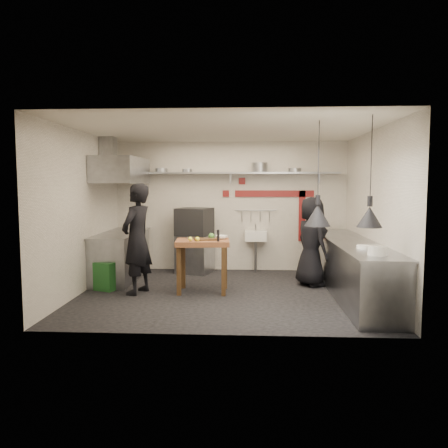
{
  "coord_description": "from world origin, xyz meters",
  "views": [
    {
      "loc": [
        0.36,
        -7.41,
        1.89
      ],
      "look_at": [
        -0.05,
        0.3,
        1.18
      ],
      "focal_mm": 35.0,
      "sensor_mm": 36.0,
      "label": 1
    }
  ],
  "objects_px": {
    "combi_oven": "(194,222)",
    "chef_right": "(312,241)",
    "chef_left": "(137,239)",
    "oven_stand": "(195,254)",
    "green_bin": "(108,276)",
    "prep_table": "(203,266)"
  },
  "relations": [
    {
      "from": "oven_stand",
      "to": "green_bin",
      "type": "height_order",
      "value": "oven_stand"
    },
    {
      "from": "chef_right",
      "to": "prep_table",
      "type": "bearing_deg",
      "value": 82.73
    },
    {
      "from": "combi_oven",
      "to": "chef_right",
      "type": "relative_size",
      "value": 0.4
    },
    {
      "from": "chef_left",
      "to": "chef_right",
      "type": "xyz_separation_m",
      "value": [
        3.08,
        0.77,
        -0.12
      ]
    },
    {
      "from": "green_bin",
      "to": "oven_stand",
      "type": "bearing_deg",
      "value": 48.61
    },
    {
      "from": "green_bin",
      "to": "prep_table",
      "type": "relative_size",
      "value": 0.54
    },
    {
      "from": "combi_oven",
      "to": "prep_table",
      "type": "bearing_deg",
      "value": -61.21
    },
    {
      "from": "oven_stand",
      "to": "green_bin",
      "type": "bearing_deg",
      "value": -114.23
    },
    {
      "from": "prep_table",
      "to": "green_bin",
      "type": "bearing_deg",
      "value": 172.63
    },
    {
      "from": "green_bin",
      "to": "chef_left",
      "type": "bearing_deg",
      "value": -22.26
    },
    {
      "from": "oven_stand",
      "to": "chef_right",
      "type": "relative_size",
      "value": 0.48
    },
    {
      "from": "oven_stand",
      "to": "prep_table",
      "type": "bearing_deg",
      "value": -61.47
    },
    {
      "from": "oven_stand",
      "to": "green_bin",
      "type": "xyz_separation_m",
      "value": [
        -1.39,
        -1.58,
        -0.15
      ]
    },
    {
      "from": "chef_left",
      "to": "chef_right",
      "type": "distance_m",
      "value": 3.18
    },
    {
      "from": "chef_left",
      "to": "combi_oven",
      "type": "bearing_deg",
      "value": 175.8
    },
    {
      "from": "combi_oven",
      "to": "chef_right",
      "type": "distance_m",
      "value": 2.56
    },
    {
      "from": "combi_oven",
      "to": "chef_left",
      "type": "distance_m",
      "value": 2.0
    },
    {
      "from": "oven_stand",
      "to": "prep_table",
      "type": "height_order",
      "value": "prep_table"
    },
    {
      "from": "green_bin",
      "to": "chef_right",
      "type": "bearing_deg",
      "value": 7.98
    },
    {
      "from": "oven_stand",
      "to": "combi_oven",
      "type": "height_order",
      "value": "combi_oven"
    },
    {
      "from": "prep_table",
      "to": "chef_right",
      "type": "distance_m",
      "value": 2.09
    },
    {
      "from": "green_bin",
      "to": "chef_right",
      "type": "relative_size",
      "value": 0.3
    }
  ]
}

